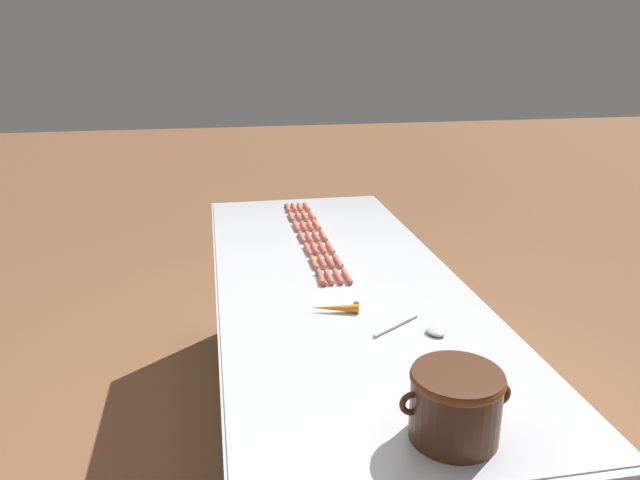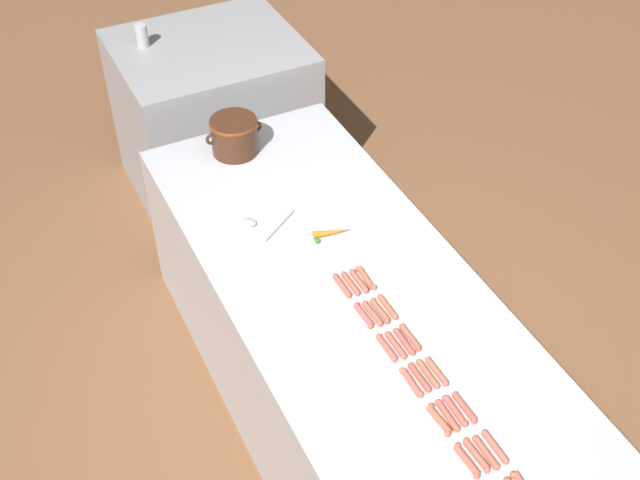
# 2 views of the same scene
# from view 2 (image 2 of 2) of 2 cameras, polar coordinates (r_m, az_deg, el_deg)

# --- Properties ---
(ground_plane) EXTENTS (20.00, 20.00, 0.00)m
(ground_plane) POSITION_cam_2_polar(r_m,az_deg,el_deg) (3.79, 1.97, -12.32)
(ground_plane) COLOR brown
(griddle_counter) EXTENTS (0.97, 2.50, 0.84)m
(griddle_counter) POSITION_cam_2_polar(r_m,az_deg,el_deg) (3.46, 2.13, -8.30)
(griddle_counter) COLOR #BCBCC1
(griddle_counter) RESTS_ON ground_plane
(back_cabinet) EXTENTS (1.00, 0.87, 0.95)m
(back_cabinet) POSITION_cam_2_polar(r_m,az_deg,el_deg) (4.75, -7.49, 8.54)
(back_cabinet) COLOR #A0A0A4
(back_cabinet) RESTS_ON ground_plane
(hot_dog_1) EXTENTS (0.03, 0.14, 0.02)m
(hot_dog_1) POSITION_cam_2_polar(r_m,az_deg,el_deg) (2.69, 10.40, -15.16)
(hot_dog_1) COLOR #CC614D
(hot_dog_1) RESTS_ON griddle_counter
(hot_dog_2) EXTENTS (0.03, 0.14, 0.02)m
(hot_dog_2) POSITION_cam_2_polar(r_m,az_deg,el_deg) (2.77, 8.46, -12.50)
(hot_dog_2) COLOR #C26448
(hot_dog_2) RESTS_ON griddle_counter
(hot_dog_3) EXTENTS (0.03, 0.14, 0.02)m
(hot_dog_3) POSITION_cam_2_polar(r_m,az_deg,el_deg) (2.85, 6.50, -10.01)
(hot_dog_3) COLOR #CB6250
(hot_dog_3) RESTS_ON griddle_counter
(hot_dog_4) EXTENTS (0.03, 0.14, 0.02)m
(hot_dog_4) POSITION_cam_2_polar(r_m,az_deg,el_deg) (2.94, 4.75, -7.62)
(hot_dog_4) COLOR #CA5F4E
(hot_dog_4) RESTS_ON griddle_counter
(hot_dog_5) EXTENTS (0.03, 0.14, 0.02)m
(hot_dog_5) POSITION_cam_2_polar(r_m,az_deg,el_deg) (3.04, 3.12, -5.35)
(hot_dog_5) COLOR #C75F4F
(hot_dog_5) RESTS_ON griddle_counter
(hot_dog_6) EXTENTS (0.02, 0.14, 0.02)m
(hot_dog_6) POSITION_cam_2_polar(r_m,az_deg,el_deg) (3.14, 1.58, -3.25)
(hot_dog_6) COLOR #C45C4B
(hot_dog_6) RESTS_ON griddle_counter
(hot_dog_8) EXTENTS (0.03, 0.14, 0.02)m
(hot_dog_8) POSITION_cam_2_polar(r_m,az_deg,el_deg) (2.71, 11.04, -14.76)
(hot_dog_8) COLOR #CC634F
(hot_dog_8) RESTS_ON griddle_counter
(hot_dog_9) EXTENTS (0.03, 0.14, 0.02)m
(hot_dog_9) POSITION_cam_2_polar(r_m,az_deg,el_deg) (2.78, 9.05, -12.18)
(hot_dog_9) COLOR #CE604D
(hot_dog_9) RESTS_ON griddle_counter
(hot_dog_10) EXTENTS (0.02, 0.14, 0.02)m
(hot_dog_10) POSITION_cam_2_polar(r_m,az_deg,el_deg) (2.86, 7.07, -9.66)
(hot_dog_10) COLOR #C35948
(hot_dog_10) RESTS_ON griddle_counter
(hot_dog_11) EXTENTS (0.02, 0.14, 0.02)m
(hot_dog_11) POSITION_cam_2_polar(r_m,az_deg,el_deg) (2.95, 5.38, -7.44)
(hot_dog_11) COLOR #C86347
(hot_dog_11) RESTS_ON griddle_counter
(hot_dog_12) EXTENTS (0.03, 0.14, 0.02)m
(hot_dog_12) POSITION_cam_2_polar(r_m,az_deg,el_deg) (3.04, 3.76, -5.22)
(hot_dog_12) COLOR #BF6249
(hot_dog_12) RESTS_ON griddle_counter
(hot_dog_13) EXTENTS (0.03, 0.14, 0.02)m
(hot_dog_13) POSITION_cam_2_polar(r_m,az_deg,el_deg) (3.15, 2.20, -3.09)
(hot_dog_13) COLOR #C7614B
(hot_dog_13) RESTS_ON griddle_counter
(hot_dog_15) EXTENTS (0.02, 0.14, 0.02)m
(hot_dog_15) POSITION_cam_2_polar(r_m,az_deg,el_deg) (2.72, 11.69, -14.55)
(hot_dog_15) COLOR #C5624A
(hot_dog_15) RESTS_ON griddle_counter
(hot_dog_16) EXTENTS (0.03, 0.14, 0.02)m
(hot_dog_16) POSITION_cam_2_polar(r_m,az_deg,el_deg) (2.80, 9.57, -11.87)
(hot_dog_16) COLOR #CD5F51
(hot_dog_16) RESTS_ON griddle_counter
(hot_dog_17) EXTENTS (0.02, 0.14, 0.02)m
(hot_dog_17) POSITION_cam_2_polar(r_m,az_deg,el_deg) (2.88, 7.65, -9.39)
(hot_dog_17) COLOR #C96549
(hot_dog_17) RESTS_ON griddle_counter
(hot_dog_18) EXTENTS (0.02, 0.14, 0.02)m
(hot_dog_18) POSITION_cam_2_polar(r_m,az_deg,el_deg) (2.96, 5.98, -7.18)
(hot_dog_18) COLOR #C25A4C
(hot_dog_18) RESTS_ON griddle_counter
(hot_dog_19) EXTENTS (0.03, 0.14, 0.02)m
(hot_dog_19) POSITION_cam_2_polar(r_m,az_deg,el_deg) (3.06, 4.28, -5.02)
(hot_dog_19) COLOR #C1624A
(hot_dog_19) RESTS_ON griddle_counter
(hot_dog_20) EXTENTS (0.02, 0.14, 0.02)m
(hot_dog_20) POSITION_cam_2_polar(r_m,az_deg,el_deg) (3.16, 2.78, -2.93)
(hot_dog_20) COLOR #C0604F
(hot_dog_20) RESTS_ON griddle_counter
(hot_dog_22) EXTENTS (0.02, 0.14, 0.02)m
(hot_dog_22) POSITION_cam_2_polar(r_m,az_deg,el_deg) (2.74, 12.32, -14.14)
(hot_dog_22) COLOR #C6684F
(hot_dog_22) RESTS_ON griddle_counter
(hot_dog_23) EXTENTS (0.02, 0.14, 0.02)m
(hot_dog_23) POSITION_cam_2_polar(r_m,az_deg,el_deg) (2.81, 10.23, -11.61)
(hot_dog_23) COLOR #CE5B4A
(hot_dog_23) RESTS_ON griddle_counter
(hot_dog_24) EXTENTS (0.02, 0.14, 0.02)m
(hot_dog_24) POSITION_cam_2_polar(r_m,az_deg,el_deg) (2.89, 8.29, -9.21)
(hot_dog_24) COLOR #BF674E
(hot_dog_24) RESTS_ON griddle_counter
(hot_dog_25) EXTENTS (0.02, 0.14, 0.02)m
(hot_dog_25) POSITION_cam_2_polar(r_m,az_deg,el_deg) (2.98, 6.42, -6.86)
(hot_dog_25) COLOR #C95F4C
(hot_dog_25) RESTS_ON griddle_counter
(hot_dog_26) EXTENTS (0.02, 0.14, 0.02)m
(hot_dog_26) POSITION_cam_2_polar(r_m,az_deg,el_deg) (3.07, 4.82, -4.75)
(hot_dog_26) COLOR #CA6547
(hot_dog_26) RESTS_ON griddle_counter
(hot_dog_27) EXTENTS (0.03, 0.14, 0.02)m
(hot_dog_27) POSITION_cam_2_polar(r_m,az_deg,el_deg) (3.17, 3.26, -2.69)
(hot_dog_27) COLOR #C66447
(hot_dog_27) RESTS_ON griddle_counter
(bean_pot) EXTENTS (0.28, 0.23, 0.18)m
(bean_pot) POSITION_cam_2_polar(r_m,az_deg,el_deg) (3.80, -6.11, 7.49)
(bean_pot) COLOR #472616
(bean_pot) RESTS_ON griddle_counter
(serving_spoon) EXTENTS (0.24, 0.18, 0.02)m
(serving_spoon) POSITION_cam_2_polar(r_m,az_deg,el_deg) (3.42, -4.34, 1.20)
(serving_spoon) COLOR #B7B7BC
(serving_spoon) RESTS_ON griddle_counter
(carrot) EXTENTS (0.18, 0.07, 0.03)m
(carrot) POSITION_cam_2_polar(r_m,az_deg,el_deg) (3.36, 0.87, 0.54)
(carrot) COLOR orange
(carrot) RESTS_ON griddle_counter
(soda_can) EXTENTS (0.07, 0.07, 0.12)m
(soda_can) POSITION_cam_2_polar(r_m,az_deg,el_deg) (4.53, -12.53, 13.98)
(soda_can) COLOR #BCBCC1
(soda_can) RESTS_ON back_cabinet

